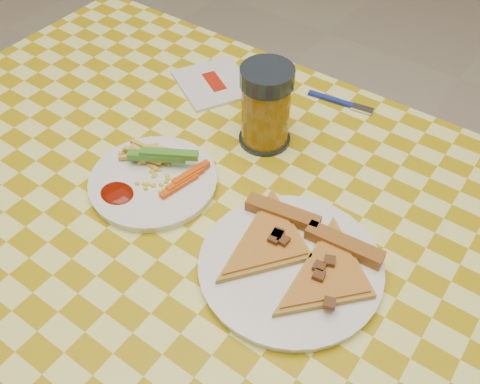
{
  "coord_description": "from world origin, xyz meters",
  "views": [
    {
      "loc": [
        0.36,
        -0.41,
        1.38
      ],
      "look_at": [
        0.03,
        0.06,
        0.78
      ],
      "focal_mm": 40.0,
      "sensor_mm": 36.0,
      "label": 1
    }
  ],
  "objects_px": {
    "plate_left": "(154,182)",
    "drink_glass": "(266,107)",
    "plate_right": "(290,267)",
    "table": "(205,244)"
  },
  "relations": [
    {
      "from": "table",
      "to": "drink_glass",
      "type": "height_order",
      "value": "drink_glass"
    },
    {
      "from": "plate_left",
      "to": "plate_right",
      "type": "relative_size",
      "value": 0.8
    },
    {
      "from": "table",
      "to": "plate_right",
      "type": "bearing_deg",
      "value": -2.9
    },
    {
      "from": "table",
      "to": "drink_glass",
      "type": "relative_size",
      "value": 8.66
    },
    {
      "from": "plate_left",
      "to": "plate_right",
      "type": "xyz_separation_m",
      "value": [
        0.27,
        -0.01,
        0.0
      ]
    },
    {
      "from": "plate_left",
      "to": "drink_glass",
      "type": "xyz_separation_m",
      "value": [
        0.09,
        0.2,
        0.07
      ]
    },
    {
      "from": "plate_right",
      "to": "drink_glass",
      "type": "distance_m",
      "value": 0.29
    },
    {
      "from": "plate_right",
      "to": "drink_glass",
      "type": "height_order",
      "value": "drink_glass"
    },
    {
      "from": "plate_right",
      "to": "plate_left",
      "type": "bearing_deg",
      "value": 177.29
    },
    {
      "from": "plate_right",
      "to": "table",
      "type": "bearing_deg",
      "value": 177.1
    }
  ]
}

